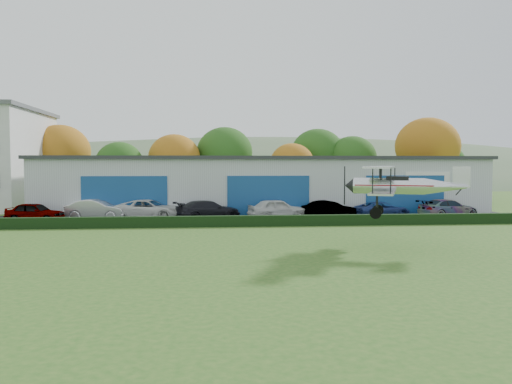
{
  "coord_description": "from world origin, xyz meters",
  "views": [
    {
      "loc": [
        -0.24,
        -21.62,
        4.61
      ],
      "look_at": [
        2.76,
        9.7,
        2.89
      ],
      "focal_mm": 36.36,
      "sensor_mm": 36.0,
      "label": 1
    }
  ],
  "objects": [
    {
      "name": "car_2",
      "position": [
        -4.92,
        21.16,
        0.87
      ],
      "size": [
        6.35,
        3.97,
        1.64
      ],
      "primitive_type": "imported",
      "rotation": [
        0.0,
        0.0,
        1.34
      ],
      "color": "silver",
      "rests_on": "apron"
    },
    {
      "name": "car_4",
      "position": [
        5.6,
        20.76,
        0.88
      ],
      "size": [
        5.23,
        3.12,
        1.67
      ],
      "primitive_type": "imported",
      "rotation": [
        0.0,
        0.0,
        1.82
      ],
      "color": "silver",
      "rests_on": "apron"
    },
    {
      "name": "distant_hills",
      "position": [
        -4.38,
        140.0,
        -13.05
      ],
      "size": [
        430.0,
        196.0,
        56.0
      ],
      "color": "#4C6642",
      "rests_on": "ground"
    },
    {
      "name": "hedge",
      "position": [
        3.0,
        16.2,
        0.4
      ],
      "size": [
        46.0,
        0.6,
        0.8
      ],
      "primitive_type": "cube",
      "color": "black",
      "rests_on": "ground"
    },
    {
      "name": "car_7",
      "position": [
        20.27,
        20.61,
        0.82
      ],
      "size": [
        5.68,
        3.39,
        1.54
      ],
      "primitive_type": "imported",
      "rotation": [
        0.0,
        0.0,
        1.82
      ],
      "color": "gray",
      "rests_on": "apron"
    },
    {
      "name": "car_3",
      "position": [
        -0.11,
        20.53,
        0.84
      ],
      "size": [
        5.88,
        4.19,
        1.58
      ],
      "primitive_type": "imported",
      "rotation": [
        0.0,
        0.0,
        1.98
      ],
      "color": "black",
      "rests_on": "apron"
    },
    {
      "name": "car_6",
      "position": [
        14.59,
        20.96,
        0.72
      ],
      "size": [
        5.19,
        3.24,
        1.34
      ],
      "primitive_type": "imported",
      "rotation": [
        0.0,
        0.0,
        1.8
      ],
      "color": "navy",
      "rests_on": "apron"
    },
    {
      "name": "tree_belt",
      "position": [
        0.85,
        40.62,
        5.61
      ],
      "size": [
        75.7,
        13.22,
        10.12
      ],
      "color": "#3D2614",
      "rests_on": "ground"
    },
    {
      "name": "apron",
      "position": [
        3.0,
        21.0,
        0.03
      ],
      "size": [
        48.0,
        9.0,
        0.05
      ],
      "primitive_type": "cube",
      "color": "black",
      "rests_on": "ground"
    },
    {
      "name": "biplane",
      "position": [
        9.98,
        5.08,
        3.51
      ],
      "size": [
        6.52,
        7.24,
        2.76
      ],
      "rotation": [
        0.0,
        0.0,
        -0.4
      ],
      "color": "silver"
    },
    {
      "name": "ground",
      "position": [
        0.0,
        0.0,
        0.0
      ],
      "size": [
        300.0,
        300.0,
        0.0
      ],
      "primitive_type": "plane",
      "color": "#28571B",
      "rests_on": "ground"
    },
    {
      "name": "car_5",
      "position": [
        9.99,
        20.78,
        0.79
      ],
      "size": [
        4.74,
        2.56,
        1.48
      ],
      "primitive_type": "imported",
      "rotation": [
        0.0,
        0.0,
        1.8
      ],
      "color": "gray",
      "rests_on": "apron"
    },
    {
      "name": "car_0",
      "position": [
        -13.67,
        20.34,
        0.81
      ],
      "size": [
        4.76,
        2.73,
        1.52
      ],
      "primitive_type": "imported",
      "rotation": [
        0.0,
        0.0,
        1.35
      ],
      "color": "gray",
      "rests_on": "apron"
    },
    {
      "name": "car_1",
      "position": [
        -9.11,
        21.49,
        0.89
      ],
      "size": [
        5.34,
        2.81,
        1.67
      ],
      "primitive_type": "imported",
      "rotation": [
        0.0,
        0.0,
        1.36
      ],
      "color": "silver",
      "rests_on": "apron"
    },
    {
      "name": "hangar",
      "position": [
        5.0,
        27.98,
        2.66
      ],
      "size": [
        40.6,
        12.6,
        5.3
      ],
      "color": "#B2B7BC",
      "rests_on": "ground"
    }
  ]
}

